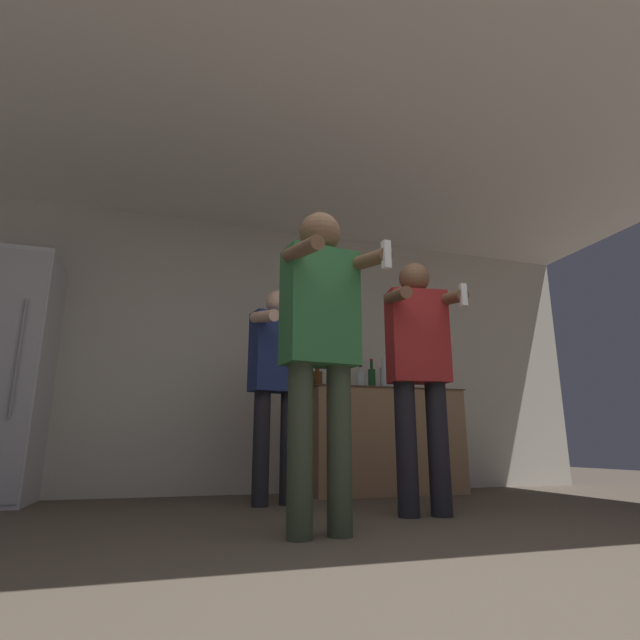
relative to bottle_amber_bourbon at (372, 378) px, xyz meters
name	(u,v)px	position (x,y,z in m)	size (l,w,h in m)	color
ground_plane	(450,594)	(-1.02, -2.89, -1.04)	(14.00, 14.00, 0.00)	#4C4238
wall_back	(259,354)	(-1.02, 0.34, 0.24)	(7.00, 0.06, 2.55)	beige
ceiling_slab	(307,137)	(-1.02, -1.29, 1.54)	(7.00, 3.72, 0.05)	silver
counter	(382,441)	(0.08, 0.00, -0.58)	(1.43, 0.65, 0.93)	#997551
bottle_amber_bourbon	(372,378)	(0.00, 0.00, 0.00)	(0.07, 0.07, 0.30)	#194723
bottle_tall_gin	(384,377)	(0.13, 0.00, 0.01)	(0.08, 0.08, 0.33)	silver
bottle_green_wine	(346,377)	(-0.26, 0.00, 0.00)	(0.06, 0.06, 0.30)	silver
bottle_red_label	(361,380)	(-0.11, 0.00, -0.02)	(0.08, 0.08, 0.23)	silver
bottle_dark_rum	(317,378)	(-0.54, 0.00, -0.02)	(0.09, 0.09, 0.23)	#563314
person_woman_foreground	(321,334)	(-1.12, -1.93, -0.06)	(0.48, 0.52, 1.66)	#38422D
person_man_side	(419,364)	(-0.29, -1.44, -0.10)	(0.49, 0.51, 1.64)	black
person_spectator_back	(277,372)	(-1.05, -0.61, -0.07)	(0.53, 0.55, 1.62)	black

